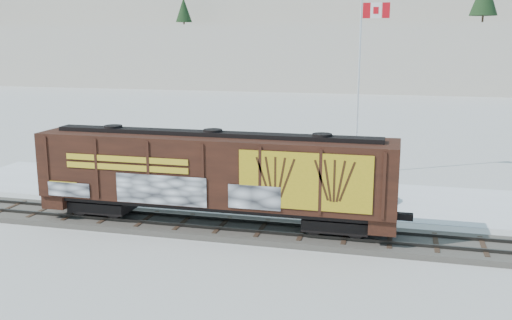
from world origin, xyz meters
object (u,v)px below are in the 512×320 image
(car_silver, at_px, (98,177))
(car_white, at_px, (342,181))
(flagpole, at_px, (359,112))
(hopper_railcar, at_px, (213,172))
(car_dark, at_px, (353,186))

(car_silver, height_order, car_white, car_white)
(flagpole, height_order, car_silver, flagpole)
(hopper_railcar, bearing_deg, flagpole, 67.28)
(hopper_railcar, relative_size, car_white, 3.52)
(hopper_railcar, bearing_deg, car_dark, 50.76)
(car_white, bearing_deg, car_silver, 106.30)
(flagpole, distance_m, car_dark, 7.42)
(hopper_railcar, bearing_deg, car_white, 56.96)
(flagpole, bearing_deg, car_white, -94.78)
(hopper_railcar, xyz_separation_m, car_silver, (-9.47, 5.58, -2.09))
(car_silver, relative_size, car_white, 0.93)
(flagpole, bearing_deg, hopper_railcar, -112.72)
(hopper_railcar, height_order, car_dark, hopper_railcar)
(hopper_railcar, distance_m, car_white, 10.04)
(flagpole, distance_m, car_white, 6.71)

